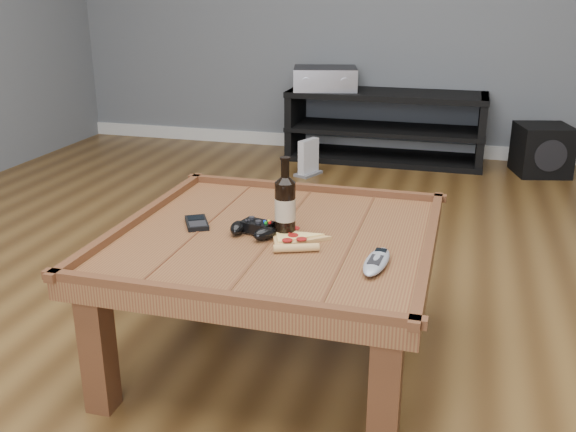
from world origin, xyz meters
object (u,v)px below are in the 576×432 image
(smartphone, at_px, (197,223))
(remote_control, at_px, (377,261))
(subwoofer, at_px, (542,150))
(coffee_table, at_px, (276,251))
(av_receiver, at_px, (325,78))
(game_controller, at_px, (254,229))
(game_console, at_px, (308,159))
(media_console, at_px, (385,127))
(pizza_slice, at_px, (294,240))
(beer_bottle, at_px, (285,204))

(smartphone, xyz_separation_m, remote_control, (0.63, -0.17, 0.01))
(smartphone, height_order, subwoofer, smartphone)
(coffee_table, relative_size, av_receiver, 1.97)
(game_controller, distance_m, game_console, 2.31)
(remote_control, bearing_deg, subwoofer, 80.16)
(media_console, height_order, av_receiver, av_receiver)
(smartphone, xyz_separation_m, av_receiver, (-0.17, 2.74, 0.12))
(game_controller, relative_size, av_receiver, 0.33)
(pizza_slice, height_order, subwoofer, pizza_slice)
(coffee_table, distance_m, game_controller, 0.11)
(remote_control, xyz_separation_m, av_receiver, (-0.80, 2.91, 0.11))
(media_console, bearing_deg, coffee_table, -90.00)
(av_receiver, bearing_deg, smartphone, -99.97)
(pizza_slice, bearing_deg, subwoofer, 48.63)
(media_console, distance_m, game_console, 0.70)
(smartphone, distance_m, remote_control, 0.65)
(coffee_table, height_order, av_receiver, av_receiver)
(pizza_slice, height_order, av_receiver, av_receiver)
(coffee_table, bearing_deg, pizza_slice, -35.19)
(coffee_table, xyz_separation_m, pizza_slice, (0.07, -0.05, 0.07))
(media_console, distance_m, remote_control, 2.94)
(game_console, bearing_deg, smartphone, -63.47)
(pizza_slice, bearing_deg, smartphone, 149.06)
(beer_bottle, height_order, pizza_slice, beer_bottle)
(beer_bottle, distance_m, smartphone, 0.32)
(smartphone, bearing_deg, subwoofer, 33.63)
(smartphone, distance_m, game_console, 2.25)
(beer_bottle, height_order, av_receiver, beer_bottle)
(beer_bottle, bearing_deg, game_controller, -162.31)
(coffee_table, xyz_separation_m, media_console, (0.00, 2.75, -0.15))
(smartphone, bearing_deg, beer_bottle, -30.69)
(av_receiver, height_order, game_console, av_receiver)
(coffee_table, bearing_deg, subwoofer, 68.18)
(beer_bottle, xyz_separation_m, pizza_slice, (0.04, -0.05, -0.09))
(media_console, xyz_separation_m, av_receiver, (-0.45, -0.01, 0.33))
(pizza_slice, height_order, smartphone, pizza_slice)
(beer_bottle, relative_size, smartphone, 1.77)
(game_controller, height_order, pizza_slice, game_controller)
(remote_control, height_order, game_console, remote_control)
(game_controller, xyz_separation_m, game_console, (-0.37, 2.25, -0.36))
(remote_control, relative_size, av_receiver, 0.40)
(av_receiver, bearing_deg, remote_control, -88.21)
(smartphone, bearing_deg, pizza_slice, -39.20)
(coffee_table, relative_size, pizza_slice, 3.61)
(game_console, bearing_deg, coffee_table, -56.45)
(beer_bottle, bearing_deg, media_console, 90.65)
(media_console, relative_size, game_controller, 8.15)
(beer_bottle, height_order, remote_control, beer_bottle)
(game_console, bearing_deg, beer_bottle, -55.67)
(coffee_table, height_order, media_console, media_console)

